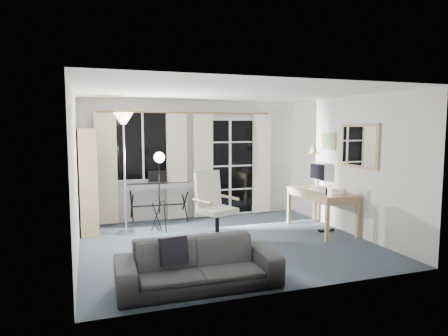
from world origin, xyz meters
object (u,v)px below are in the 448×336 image
Objects in this scene: torchiere_lamp at (124,137)px; mug at (343,191)px; bookshelf at (86,184)px; office_chair at (212,201)px; desk at (321,196)px; keyboard_piano at (158,186)px; studio_light at (159,166)px; sofa at (198,256)px; monitor at (318,172)px.

mug is (3.46, -1.43, -0.91)m from torchiere_lamp.
bookshelf is 4.45m from mug.
desk is (2.09, 0.06, -0.04)m from office_chair.
keyboard_piano is 0.91× the size of studio_light.
bookshelf is 1.59× the size of office_chair.
studio_light is 0.77× the size of sofa.
office_chair is 0.85× the size of desk.
mug is 3.18m from sofa.
sofa is (-2.79, -1.77, -0.27)m from desk.
bookshelf is 2.32m from office_chair.
torchiere_lamp is at bearing 120.58° from office_chair.
desk is (3.36, -0.93, -1.06)m from torchiere_lamp.
studio_light is 1.22m from office_chair.
bookshelf is at bearing 164.27° from studio_light.
desk is (2.68, -1.48, -0.09)m from keyboard_piano.
monitor is at bearing -4.52° from studio_light.
office_chair reaches higher than sofa.
keyboard_piano is at bearing 8.83° from bookshelf.
monitor is at bearing 65.98° from desk.
bookshelf is 1.09m from torchiere_lamp.
monitor is 0.98m from mug.
office_chair reaches higher than keyboard_piano.
keyboard_piano is 1.65m from office_chair.
office_chair is 1.87m from sofa.
office_chair is (0.60, -1.54, -0.05)m from keyboard_piano.
bookshelf is 0.97× the size of sofa.
bookshelf reaches higher than desk.
sofa is at bearing -87.64° from studio_light.
torchiere_lamp is (0.64, -0.29, 0.83)m from bookshelf.
torchiere_lamp reaches higher than sofa.
mug is at bearing -79.11° from desk.
mug reaches higher than desk.
bookshelf is at bearing -167.47° from keyboard_piano.
keyboard_piano reaches higher than sofa.
sofa is (-2.98, -2.22, -0.63)m from monitor.
desk is at bearing -27.35° from keyboard_piano.
monitor is (3.55, -0.48, -0.70)m from torchiere_lamp.
office_chair is 2.36m from monitor.
sofa is at bearing -143.81° from monitor.
mug is at bearing -22.51° from torchiere_lamp.
bookshelf is at bearing 155.64° from torchiere_lamp.
sofa is (0.57, -2.70, -1.33)m from torchiere_lamp.
keyboard_piano is 11.14× the size of mug.
monitor is at bearing -12.62° from bookshelf.
monitor reaches higher than office_chair.
torchiere_lamp is 1.55× the size of desk.
monitor reaches higher than sofa.
sofa is at bearing -70.04° from bookshelf.
office_chair is 2.21× the size of monitor.
torchiere_lamp is 4.03× the size of monitor.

